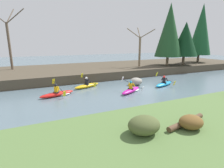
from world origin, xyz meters
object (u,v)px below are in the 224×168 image
at_px(kayaker_middle, 132,90).
at_px(boulder_midstream, 136,81).
at_px(kayaker_far_back, 58,93).
at_px(kayaker_lead, 164,83).
at_px(kayaker_trailing, 87,85).
at_px(driftwood_log, 186,122).

bearing_deg(kayaker_middle, boulder_midstream, 19.34).
height_order(kayaker_middle, kayaker_far_back, same).
xyz_separation_m(kayaker_lead, boulder_midstream, (-2.33, 1.38, 0.15)).
bearing_deg(kayaker_far_back, kayaker_trailing, 13.52).
xyz_separation_m(kayaker_middle, kayaker_far_back, (-5.79, 1.44, 0.00)).
xyz_separation_m(kayaker_lead, driftwood_log, (-5.42, -7.66, 0.42)).
bearing_deg(driftwood_log, kayaker_middle, 67.60).
xyz_separation_m(kayaker_trailing, driftwood_log, (1.55, -10.13, 0.42)).
bearing_deg(kayaker_trailing, kayaker_lead, -40.98).
height_order(kayaker_lead, kayaker_middle, same).
relative_size(kayaker_lead, kayaker_trailing, 1.00).
xyz_separation_m(kayaker_lead, kayaker_middle, (-3.98, -0.56, -0.02)).
relative_size(kayaker_lead, driftwood_log, 1.12).
height_order(kayaker_lead, boulder_midstream, kayaker_lead).
height_order(kayaker_far_back, driftwood_log, kayaker_far_back).
bearing_deg(kayaker_far_back, driftwood_log, -79.01).
bearing_deg(kayaker_middle, kayaker_lead, -22.30).
distance_m(kayaker_trailing, kayaker_far_back, 3.23).
relative_size(kayaker_middle, kayaker_trailing, 0.96).
height_order(kayaker_far_back, boulder_midstream, kayaker_far_back).
height_order(kayaker_lead, kayaker_far_back, same).
distance_m(boulder_midstream, driftwood_log, 9.55).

